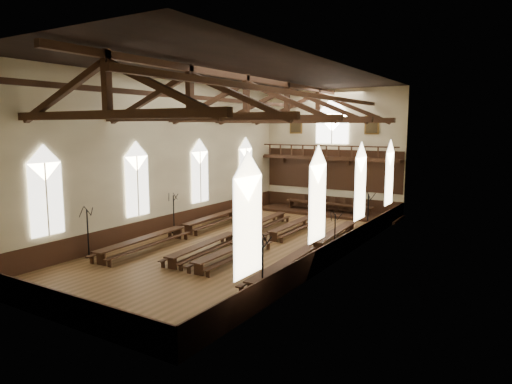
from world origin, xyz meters
TOP-DOWN VIEW (x-y plane):
  - ground at (0.00, 0.00)m, footprint 26.00×26.00m
  - room_walls at (0.00, 0.00)m, footprint 26.00×26.00m
  - wainscot_band at (0.00, 0.00)m, footprint 12.00×26.00m
  - side_windows at (-0.00, -0.00)m, footprint 11.85×19.80m
  - end_window at (0.00, 12.90)m, footprint 2.80×0.12m
  - minstrels_gallery at (0.00, 12.66)m, footprint 11.80×1.24m
  - portraits at (0.00, 12.90)m, footprint 7.75×0.09m
  - roof_trusses at (0.00, -0.00)m, footprint 11.70×25.70m
  - refectory_row_a at (-4.39, -0.73)m, footprint 2.00×14.42m
  - refectory_row_b at (-0.92, 0.34)m, footprint 1.82×13.65m
  - refectory_row_c at (1.18, 0.35)m, footprint 1.51×13.75m
  - refectory_row_d at (4.58, -0.54)m, footprint 1.76×13.90m
  - dais at (0.43, 11.40)m, footprint 11.40×3.07m
  - high_table at (0.43, 11.40)m, footprint 7.27×0.93m
  - high_chairs at (0.43, 12.12)m, footprint 5.85×0.46m
  - candelabrum_left_near at (-5.55, -6.96)m, footprint 0.83×0.81m
  - candelabrum_left_mid at (-5.55, -0.23)m, footprint 0.77×0.80m
  - candelabrum_left_far at (-5.55, 7.55)m, footprint 0.61×0.71m
  - candelabrum_right_near at (5.55, -7.40)m, footprint 0.82×0.80m
  - candelabrum_right_mid at (5.55, 0.14)m, footprint 0.67×0.76m
  - candelabrum_right_far at (5.55, 5.68)m, footprint 0.84×0.85m

SIDE VIEW (x-z plane):
  - ground at x=0.00m, z-range 0.00..0.00m
  - dais at x=0.43m, z-range 0.00..0.20m
  - refectory_row_b at x=-0.92m, z-range 0.15..0.81m
  - refectory_row_c at x=1.18m, z-range 0.16..0.83m
  - refectory_row_d at x=4.58m, z-range 0.16..0.85m
  - refectory_row_a at x=-4.39m, z-range 0.17..0.91m
  - wainscot_band at x=0.00m, z-range 0.00..1.20m
  - candelabrum_left_far at x=-5.55m, z-range -0.45..1.85m
  - candelabrum_right_mid at x=5.55m, z-range -0.48..1.98m
  - high_chairs at x=0.43m, z-range 0.25..1.29m
  - high_table at x=0.43m, z-range 0.44..1.12m
  - candelabrum_left_mid at x=-5.55m, z-range -0.52..2.14m
  - candelabrum_right_near at x=5.55m, z-range -0.54..2.20m
  - candelabrum_left_near at x=-5.55m, z-range -0.54..2.23m
  - candelabrum_right_far at x=5.55m, z-range -0.56..2.29m
  - side_windows at x=0.00m, z-range 1.49..5.99m
  - minstrels_gallery at x=0.00m, z-range 2.06..5.76m
  - room_walls at x=0.00m, z-range -6.54..19.46m
  - portraits at x=0.00m, z-range 6.38..7.82m
  - end_window at x=0.00m, z-range 5.32..9.12m
  - roof_trusses at x=0.00m, z-range 6.82..9.62m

